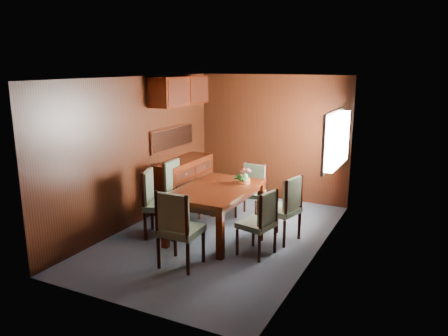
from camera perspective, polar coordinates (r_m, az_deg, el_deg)
The scene contains 11 objects.
ground at distance 6.82m, azimuth -0.57°, elevation -8.89°, with size 4.50×4.50×0.00m, color #3D4754.
room_shell at distance 6.72m, azimuth -0.11°, elevation 5.23°, with size 3.06×4.52×2.41m.
sideboard at distance 8.08m, azimuth -5.27°, elevation -1.97°, with size 0.48×1.40×0.90m, color #381207.
dining_table at distance 6.65m, azimuth -1.04°, elevation -3.47°, with size 1.03×1.64×0.76m.
chair_left_near at distance 6.75m, azimuth -8.89°, elevation -4.03°, with size 0.63×0.64×1.05m.
chair_left_far at distance 7.33m, azimuth -6.05°, elevation -2.53°, with size 0.51×0.53×1.05m.
chair_right_near at distance 6.01m, azimuth 4.84°, elevation -6.72°, with size 0.51×0.53×0.94m.
chair_right_far at distance 6.51m, azimuth 8.07°, elevation -4.84°, with size 0.56×0.58×1.01m.
chair_head at distance 5.64m, azimuth -6.10°, elevation -7.45°, with size 0.51×0.49×1.05m.
chair_foot at distance 7.58m, azimuth 3.67°, elevation -2.54°, with size 0.44×0.42×0.91m.
flower_centerpiece at distance 6.83m, azimuth 2.44°, elevation -1.01°, with size 0.26×0.26×0.26m.
Camera 1 is at (2.87, -5.62, 2.59)m, focal length 35.00 mm.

